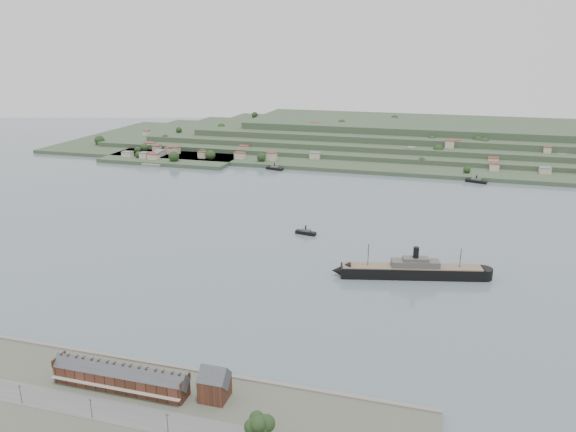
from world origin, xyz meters
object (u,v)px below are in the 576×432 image
(terrace_row, at_px, (120,377))
(steamship, at_px, (408,270))
(gabled_building, at_px, (214,384))
(tugboat, at_px, (306,232))
(fig_tree, at_px, (259,426))

(terrace_row, relative_size, steamship, 0.61)
(terrace_row, distance_m, gabled_building, 37.74)
(tugboat, relative_size, fig_tree, 1.39)
(terrace_row, relative_size, gabled_building, 3.95)
(terrace_row, bearing_deg, tugboat, 83.64)
(terrace_row, relative_size, tugboat, 3.60)
(fig_tree, bearing_deg, terrace_row, 166.73)
(fig_tree, bearing_deg, steamship, 77.22)
(steamship, height_order, tugboat, steamship)
(gabled_building, relative_size, steamship, 0.15)
(fig_tree, bearing_deg, gabled_building, 142.38)
(gabled_building, height_order, fig_tree, gabled_building)
(steamship, bearing_deg, gabled_building, -113.18)
(gabled_building, distance_m, steamship, 152.73)
(tugboat, xyz_separation_m, fig_tree, (39.18, -215.08, 7.13))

